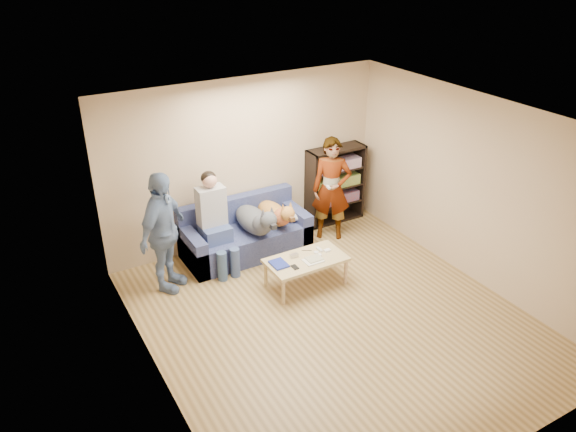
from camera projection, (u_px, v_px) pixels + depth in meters
ground at (335, 319)px, 7.18m from camera, size 5.00×5.00×0.00m
ceiling at (344, 123)px, 6.00m from camera, size 5.00×5.00×0.00m
wall_back at (245, 162)px, 8.52m from camera, size 4.50×0.00×4.50m
wall_front at (510, 353)px, 4.65m from camera, size 4.50×0.00×4.50m
wall_left at (152, 283)px, 5.59m from camera, size 0.00×5.00×5.00m
wall_right at (476, 190)px, 7.59m from camera, size 0.00×5.00×5.00m
blanket at (296, 214)px, 8.72m from camera, size 0.41×0.35×0.14m
person_standing_right at (332, 189)px, 8.76m from camera, size 0.73×0.67×1.66m
person_standing_left at (163, 233)px, 7.44m from camera, size 1.03×0.98×1.71m
held_controller at (328, 187)px, 8.45m from camera, size 0.06×0.12×0.03m
notebook_blue at (279, 264)px, 7.54m from camera, size 0.20×0.26×0.03m
papers at (313, 261)px, 7.63m from camera, size 0.26×0.20×0.02m
magazine at (314, 258)px, 7.65m from camera, size 0.22×0.17×0.01m
camera_silver at (294, 255)px, 7.72m from camera, size 0.11×0.06×0.05m
controller_a at (319, 249)px, 7.88m from camera, size 0.04×0.13×0.03m
controller_b at (327, 250)px, 7.86m from camera, size 0.09×0.06×0.03m
headphone_cup_a at (319, 255)px, 7.76m from camera, size 0.07×0.07×0.02m
headphone_cup_b at (316, 252)px, 7.82m from camera, size 0.07×0.07×0.02m
pen_orange at (311, 264)px, 7.55m from camera, size 0.13×0.06×0.01m
pen_black at (307, 250)px, 7.88m from camera, size 0.13×0.08×0.01m
wallet at (295, 267)px, 7.48m from camera, size 0.07×0.12×0.02m
sofa at (245, 236)px, 8.56m from camera, size 1.90×0.85×0.82m
person_seated at (215, 218)px, 8.01m from camera, size 0.40×0.73×1.47m
dog_gray at (256, 220)px, 8.25m from camera, size 0.40×1.24×0.58m
dog_tan at (276, 214)px, 8.50m from camera, size 0.35×1.14×0.51m
coffee_table at (306, 262)px, 7.71m from camera, size 1.10×0.60×0.42m
bookshelf at (335, 183)px, 9.36m from camera, size 1.00×0.34×1.30m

